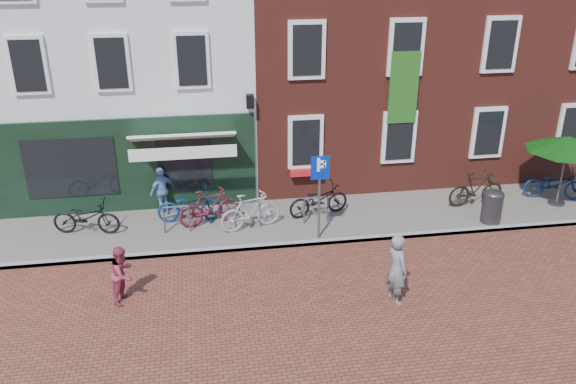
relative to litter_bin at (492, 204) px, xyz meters
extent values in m
plane|color=brown|center=(-5.59, -0.45, -0.66)|extent=(80.00, 80.00, 0.00)
cube|color=slate|center=(-4.59, 1.05, -0.61)|extent=(24.00, 3.00, 0.10)
cube|color=silver|center=(-10.59, 6.55, 3.84)|extent=(8.00, 8.00, 9.00)
cube|color=maroon|center=(-3.59, 6.55, 4.34)|extent=(6.00, 8.00, 10.00)
cube|color=maroon|center=(2.41, 6.55, 4.34)|extent=(6.00, 8.00, 10.00)
cylinder|color=#363638|center=(0.00, 0.00, -0.12)|extent=(0.59, 0.59, 0.88)
ellipsoid|color=#363638|center=(0.00, 0.00, 0.39)|extent=(0.59, 0.59, 0.26)
cylinder|color=#4C4C4F|center=(-5.21, -0.20, 0.58)|extent=(0.07, 0.07, 2.28)
cube|color=#02259D|center=(-5.21, -0.22, 1.54)|extent=(0.50, 0.04, 0.65)
cylinder|color=#4C4C4F|center=(2.65, 0.85, -0.52)|extent=(0.50, 0.50, 0.08)
cylinder|color=#4C4C4F|center=(2.65, 0.85, 0.49)|extent=(0.06, 0.06, 2.10)
cone|color=#0D3F0C|center=(2.65, 0.85, 1.54)|extent=(2.49, 2.49, 0.45)
imported|color=slate|center=(-4.06, -3.35, 0.20)|extent=(0.59, 0.73, 1.72)
imported|color=#9F3449|center=(-10.25, -2.31, 0.04)|extent=(0.76, 0.83, 1.40)
imported|color=#7DA1CD|center=(-9.52, 2.15, 0.17)|extent=(0.88, 0.82, 1.46)
imported|color=black|center=(-11.60, 1.11, -0.06)|extent=(1.98, 1.00, 0.99)
imported|color=maroon|center=(-8.14, 1.13, -0.01)|extent=(1.90, 0.97, 1.10)
imported|color=navy|center=(-8.71, 1.45, -0.06)|extent=(1.89, 0.66, 0.99)
imported|color=#A7A6A9|center=(-7.00, 0.67, -0.01)|extent=(1.91, 1.01, 1.10)
imported|color=black|center=(-4.91, 1.26, -0.06)|extent=(1.99, 1.08, 0.99)
imported|color=black|center=(0.06, 1.17, -0.01)|extent=(1.87, 0.67, 1.10)
imported|color=#0F2450|center=(2.77, 1.25, -0.06)|extent=(2.00, 1.20, 0.99)
camera|label=1|loc=(-8.30, -14.27, 7.14)|focal=36.36mm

